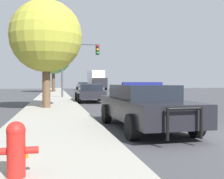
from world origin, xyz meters
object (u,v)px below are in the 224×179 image
object	(u,v)px
car_background_midblock	(90,92)
box_truck	(96,80)
traffic_light	(78,59)
car_background_distant	(82,86)
tree_sidewalk_far	(53,56)
police_car	(144,105)
traffic_cone	(20,141)
tree_sidewalk_near	(46,37)
fire_hydrant	(16,148)

from	to	relation	value
car_background_midblock	box_truck	bearing A→B (deg)	81.42
car_background_midblock	traffic_light	bearing A→B (deg)	97.41
car_background_distant	tree_sidewalk_far	bearing A→B (deg)	-116.33
police_car	traffic_light	world-z (taller)	traffic_light
car_background_midblock	traffic_cone	distance (m)	15.40
car_background_distant	car_background_midblock	bearing A→B (deg)	-94.62
car_background_midblock	traffic_cone	world-z (taller)	car_background_midblock
box_truck	traffic_cone	size ratio (longest dim) A/B	13.11
traffic_light	box_truck	bearing A→B (deg)	77.87
car_background_midblock	car_background_distant	world-z (taller)	car_background_distant
police_car	tree_sidewalk_far	world-z (taller)	tree_sidewalk_far
car_background_distant	box_truck	xyz separation A→B (m)	(2.67, 1.16, 1.08)
traffic_light	tree_sidewalk_near	world-z (taller)	tree_sidewalk_near
police_car	fire_hydrant	size ratio (longest dim) A/B	6.38
box_truck	traffic_light	bearing A→B (deg)	75.95
car_background_midblock	tree_sidewalk_far	size ratio (longest dim) A/B	0.56
police_car	tree_sidewalk_near	bearing A→B (deg)	-66.19
box_truck	traffic_cone	xyz separation A→B (m)	(-8.13, -45.09, -1.41)
traffic_light	tree_sidewalk_near	xyz separation A→B (m)	(-2.43, -9.70, 0.32)
tree_sidewalk_far	traffic_cone	distance (m)	34.23
car_background_midblock	car_background_distant	xyz separation A→B (m)	(2.30, 28.86, 0.04)
tree_sidewalk_far	traffic_cone	size ratio (longest dim) A/B	12.65
traffic_light	car_background_distant	bearing A→B (deg)	83.41
fire_hydrant	traffic_light	world-z (taller)	traffic_light
car_background_midblock	car_background_distant	size ratio (longest dim) A/B	0.95
tree_sidewalk_far	traffic_light	bearing A→B (deg)	-81.61
police_car	tree_sidewalk_near	distance (m)	7.97
tree_sidewalk_near	car_background_distant	bearing A→B (deg)	81.25
fire_hydrant	box_truck	bearing A→B (deg)	80.10
tree_sidewalk_far	car_background_midblock	bearing A→B (deg)	-82.04
car_background_distant	traffic_cone	distance (m)	44.27
traffic_light	box_truck	world-z (taller)	traffic_light
police_car	car_background_midblock	distance (m)	11.87
police_car	traffic_cone	world-z (taller)	police_car
fire_hydrant	car_background_midblock	distance (m)	16.43
tree_sidewalk_far	box_truck	bearing A→B (deg)	55.72
traffic_light	tree_sidewalk_far	size ratio (longest dim) A/B	0.66
car_background_midblock	fire_hydrant	bearing A→B (deg)	-99.97
traffic_light	car_background_distant	size ratio (longest dim) A/B	1.11
police_car	tree_sidewalk_far	distance (m)	31.14
car_background_midblock	tree_sidewalk_near	distance (m)	6.78
fire_hydrant	traffic_light	bearing A→B (deg)	82.91
traffic_light	tree_sidewalk_far	distance (m)	14.61
traffic_cone	tree_sidewalk_near	bearing A→B (deg)	88.77
fire_hydrant	tree_sidewalk_near	world-z (taller)	tree_sidewalk_near
tree_sidewalk_near	tree_sidewalk_far	bearing A→B (deg)	89.27
car_background_distant	tree_sidewalk_far	world-z (taller)	tree_sidewalk_far
fire_hydrant	box_truck	xyz separation A→B (m)	(8.05, 46.16, 1.28)
traffic_cone	police_car	bearing A→B (deg)	43.41
fire_hydrant	car_background_midblock	bearing A→B (deg)	79.20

